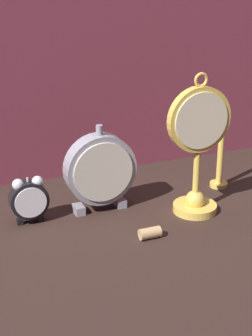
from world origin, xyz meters
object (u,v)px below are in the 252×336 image
object	(u,v)px
pocket_watch_on_stand	(198,151)
brass_candlestick	(220,166)
alarm_clock_twin_bell	(29,198)
wine_cork	(149,233)
mantel_clock_silver	(100,170)

from	to	relation	value
pocket_watch_on_stand	brass_candlestick	size ratio (longest dim) A/B	1.94
alarm_clock_twin_bell	wine_cork	distance (m)	0.25
wine_cork	alarm_clock_twin_bell	bearing A→B (deg)	142.05
mantel_clock_silver	wine_cork	xyz separation A→B (m)	(0.04, -0.15, -0.08)
mantel_clock_silver	brass_candlestick	world-z (taller)	mantel_clock_silver
pocket_watch_on_stand	wine_cork	bearing A→B (deg)	-153.26
mantel_clock_silver	alarm_clock_twin_bell	bearing A→B (deg)	-179.81
alarm_clock_twin_bell	wine_cork	xyz separation A→B (m)	(0.19, -0.15, -0.04)
alarm_clock_twin_bell	brass_candlestick	size ratio (longest dim) A/B	0.64
mantel_clock_silver	wine_cork	distance (m)	0.18
pocket_watch_on_stand	wine_cork	world-z (taller)	pocket_watch_on_stand
alarm_clock_twin_bell	brass_candlestick	xyz separation A→B (m)	(0.45, 0.01, -0.00)
pocket_watch_on_stand	brass_candlestick	bearing A→B (deg)	39.33
mantel_clock_silver	wine_cork	size ratio (longest dim) A/B	4.47
mantel_clock_silver	pocket_watch_on_stand	bearing A→B (deg)	-24.53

